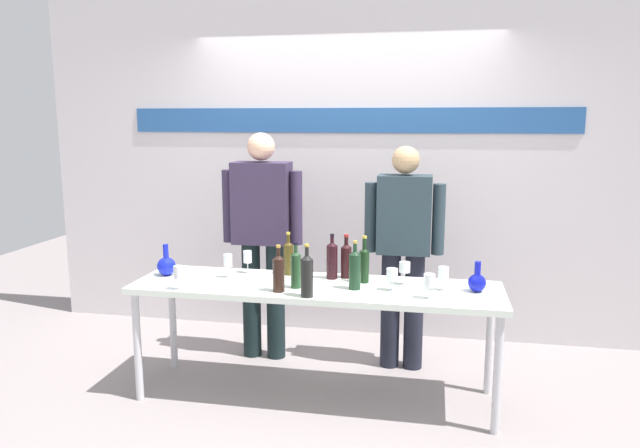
% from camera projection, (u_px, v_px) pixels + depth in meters
% --- Properties ---
extents(ground_plane, '(10.00, 10.00, 0.00)m').
position_uv_depth(ground_plane, '(316.00, 396.00, 3.96)').
color(ground_plane, gray).
extents(back_wall, '(5.27, 0.11, 3.00)m').
position_uv_depth(back_wall, '(346.00, 158.00, 4.96)').
color(back_wall, silver).
rests_on(back_wall, ground).
extents(display_table, '(2.37, 0.63, 0.77)m').
position_uv_depth(display_table, '(316.00, 294.00, 3.83)').
color(display_table, white).
rests_on(display_table, ground).
extents(decanter_blue_left, '(0.13, 0.13, 0.22)m').
position_uv_depth(decanter_blue_left, '(166.00, 265.00, 4.04)').
color(decanter_blue_left, '#131FC1').
rests_on(decanter_blue_left, display_table).
extents(decanter_blue_right, '(0.11, 0.11, 0.19)m').
position_uv_depth(decanter_blue_right, '(477.00, 282.00, 3.66)').
color(decanter_blue_right, '#0F17B4').
rests_on(decanter_blue_right, display_table).
extents(presenter_left, '(0.62, 0.22, 1.72)m').
position_uv_depth(presenter_left, '(262.00, 231.00, 4.46)').
color(presenter_left, black).
rests_on(presenter_left, ground).
extents(presenter_right, '(0.57, 0.22, 1.64)m').
position_uv_depth(presenter_right, '(404.00, 245.00, 4.27)').
color(presenter_right, '#1D1F2C').
rests_on(presenter_right, ground).
extents(wine_bottle_0, '(0.06, 0.06, 0.30)m').
position_uv_depth(wine_bottle_0, '(296.00, 268.00, 3.73)').
color(wine_bottle_0, '#1F4122').
rests_on(wine_bottle_0, display_table).
extents(wine_bottle_1, '(0.07, 0.07, 0.30)m').
position_uv_depth(wine_bottle_1, '(332.00, 259.00, 3.95)').
color(wine_bottle_1, black).
rests_on(wine_bottle_1, display_table).
extents(wine_bottle_2, '(0.07, 0.07, 0.29)m').
position_uv_depth(wine_bottle_2, '(279.00, 272.00, 3.66)').
color(wine_bottle_2, black).
rests_on(wine_bottle_2, display_table).
extents(wine_bottle_3, '(0.07, 0.07, 0.30)m').
position_uv_depth(wine_bottle_3, '(288.00, 257.00, 4.05)').
color(wine_bottle_3, '#433613').
rests_on(wine_bottle_3, display_table).
extents(wine_bottle_4, '(0.07, 0.07, 0.31)m').
position_uv_depth(wine_bottle_4, '(355.00, 269.00, 3.71)').
color(wine_bottle_4, '#17341F').
rests_on(wine_bottle_4, display_table).
extents(wine_bottle_5, '(0.06, 0.06, 0.31)m').
position_uv_depth(wine_bottle_5, '(364.00, 263.00, 3.86)').
color(wine_bottle_5, black).
rests_on(wine_bottle_5, display_table).
extents(wine_bottle_6, '(0.07, 0.07, 0.32)m').
position_uv_depth(wine_bottle_6, '(307.00, 275.00, 3.54)').
color(wine_bottle_6, black).
rests_on(wine_bottle_6, display_table).
extents(wine_bottle_7, '(0.07, 0.07, 0.30)m').
position_uv_depth(wine_bottle_7, '(346.00, 259.00, 3.97)').
color(wine_bottle_7, black).
rests_on(wine_bottle_7, display_table).
extents(wine_glass_left_0, '(0.06, 0.06, 0.16)m').
position_uv_depth(wine_glass_left_0, '(248.00, 257.00, 4.10)').
color(wine_glass_left_0, white).
rests_on(wine_glass_left_0, display_table).
extents(wine_glass_left_1, '(0.06, 0.06, 0.15)m').
position_uv_depth(wine_glass_left_1, '(178.00, 273.00, 3.70)').
color(wine_glass_left_1, white).
rests_on(wine_glass_left_1, display_table).
extents(wine_glass_left_2, '(0.06, 0.06, 0.16)m').
position_uv_depth(wine_glass_left_2, '(228.00, 261.00, 3.98)').
color(wine_glass_left_2, white).
rests_on(wine_glass_left_2, display_table).
extents(wine_glass_right_0, '(0.07, 0.07, 0.15)m').
position_uv_depth(wine_glass_right_0, '(405.00, 268.00, 3.81)').
color(wine_glass_right_0, white).
rests_on(wine_glass_right_0, display_table).
extents(wine_glass_right_1, '(0.07, 0.07, 0.15)m').
position_uv_depth(wine_glass_right_1, '(429.00, 281.00, 3.51)').
color(wine_glass_right_1, white).
rests_on(wine_glass_right_1, display_table).
extents(wine_glass_right_2, '(0.07, 0.07, 0.14)m').
position_uv_depth(wine_glass_right_2, '(392.00, 275.00, 3.68)').
color(wine_glass_right_2, white).
rests_on(wine_glass_right_2, display_table).
extents(wine_glass_right_3, '(0.07, 0.07, 0.15)m').
position_uv_depth(wine_glass_right_3, '(443.00, 274.00, 3.68)').
color(wine_glass_right_3, white).
rests_on(wine_glass_right_3, display_table).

